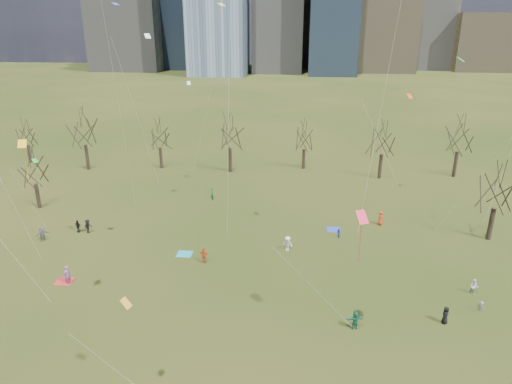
# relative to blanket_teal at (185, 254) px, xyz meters

# --- Properties ---
(ground) EXTENTS (500.00, 500.00, 0.00)m
(ground) POSITION_rel_blanket_teal_xyz_m (7.57, -11.08, -0.01)
(ground) COLOR black
(ground) RESTS_ON ground
(bare_tree_row) EXTENTS (113.04, 29.80, 9.50)m
(bare_tree_row) POSITION_rel_blanket_teal_xyz_m (7.48, 26.15, 6.10)
(bare_tree_row) COLOR black
(bare_tree_row) RESTS_ON ground
(blanket_teal) EXTENTS (1.60, 1.50, 0.03)m
(blanket_teal) POSITION_rel_blanket_teal_xyz_m (0.00, 0.00, 0.00)
(blanket_teal) COLOR teal
(blanket_teal) RESTS_ON ground
(blanket_navy) EXTENTS (1.60, 1.50, 0.03)m
(blanket_navy) POSITION_rel_blanket_teal_xyz_m (16.18, 7.76, 0.00)
(blanket_navy) COLOR #263AB2
(blanket_navy) RESTS_ON ground
(blanket_crimson) EXTENTS (1.60, 1.50, 0.03)m
(blanket_crimson) POSITION_rel_blanket_teal_xyz_m (-10.04, -6.47, 0.00)
(blanket_crimson) COLOR red
(blanket_crimson) RESTS_ON ground
(person_3) EXTENTS (0.69, 0.75, 1.01)m
(person_3) POSITION_rel_blanket_teal_xyz_m (27.62, -7.65, 0.49)
(person_3) COLOR slate
(person_3) RESTS_ON ground
(person_4) EXTENTS (1.06, 0.61, 1.69)m
(person_4) POSITION_rel_blanket_teal_xyz_m (2.50, -1.65, 0.83)
(person_4) COLOR red
(person_4) RESTS_ON ground
(person_5) EXTENTS (1.53, 0.79, 1.58)m
(person_5) POSITION_rel_blanket_teal_xyz_m (16.73, -11.01, 0.77)
(person_5) COLOR #17684A
(person_5) RESTS_ON ground
(person_6) EXTENTS (0.80, 0.90, 1.54)m
(person_6) POSITION_rel_blanket_teal_xyz_m (24.14, -9.59, 0.76)
(person_6) COLOR black
(person_6) RESTS_ON ground
(person_7) EXTENTS (0.66, 0.80, 1.88)m
(person_7) POSITION_rel_blanket_teal_xyz_m (-9.49, -6.84, 0.92)
(person_7) COLOR #914B96
(person_7) RESTS_ON ground
(person_8) EXTENTS (0.50, 0.60, 1.11)m
(person_8) POSITION_rel_blanket_teal_xyz_m (16.56, 5.61, 0.54)
(person_8) COLOR #2542A1
(person_8) RESTS_ON ground
(person_9) EXTENTS (1.20, 0.93, 1.64)m
(person_9) POSITION_rel_blanket_teal_xyz_m (10.88, 1.94, 0.81)
(person_9) COLOR white
(person_9) RESTS_ON ground
(person_11) EXTENTS (1.54, 1.41, 1.71)m
(person_11) POSITION_rel_blanket_teal_xyz_m (-16.68, 1.57, 0.84)
(person_11) COLOR slate
(person_11) RESTS_ON ground
(person_12) EXTENTS (0.77, 0.98, 1.76)m
(person_12) POSITION_rel_blanket_teal_xyz_m (21.92, 9.79, 0.87)
(person_12) COLOR red
(person_12) RESTS_ON ground
(person_13) EXTENTS (0.71, 0.76, 1.74)m
(person_13) POSITION_rel_blanket_teal_xyz_m (-0.01, 16.03, 0.85)
(person_13) COLOR #1A7534
(person_13) RESTS_ON ground
(person_14) EXTENTS (0.88, 0.79, 1.50)m
(person_14) POSITION_rel_blanket_teal_xyz_m (27.94, -4.91, 0.74)
(person_14) COLOR silver
(person_14) RESTS_ON ground
(person_15) EXTENTS (1.00, 1.24, 1.68)m
(person_15) POSITION_rel_blanket_teal_xyz_m (-12.48, 4.05, 0.83)
(person_15) COLOR black
(person_15) RESTS_ON ground
(person_16) EXTENTS (0.96, 0.65, 1.52)m
(person_16) POSITION_rel_blanket_teal_xyz_m (-13.78, 4.16, 0.74)
(person_16) COLOR black
(person_16) RESTS_ON ground
(kites_airborne) EXTENTS (58.60, 47.24, 36.37)m
(kites_airborne) POSITION_rel_blanket_teal_xyz_m (7.43, 1.15, 13.87)
(kites_airborne) COLOR #F1A414
(kites_airborne) RESTS_ON ground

